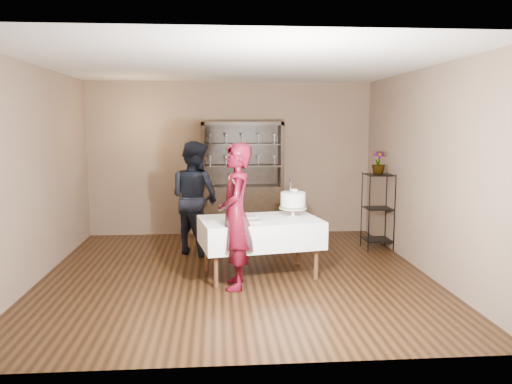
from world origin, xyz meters
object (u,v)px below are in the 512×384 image
(woman, at_px, (236,216))
(cake, at_px, (293,201))
(potted_plant, at_px, (378,163))
(plant_etagere, at_px, (378,208))
(cake_table, at_px, (260,232))
(man, at_px, (195,198))
(china_hutch, at_px, (243,199))

(woman, distance_m, cake, 0.99)
(potted_plant, bearing_deg, woman, -143.33)
(plant_etagere, relative_size, potted_plant, 3.30)
(plant_etagere, bearing_deg, cake_table, -147.31)
(plant_etagere, distance_m, cake, 1.91)
(cake_table, distance_m, man, 1.54)
(china_hutch, bearing_deg, cake_table, -87.41)
(woman, bearing_deg, potted_plant, 127.87)
(cake, bearing_deg, man, 141.08)
(china_hutch, height_order, woman, china_hutch)
(plant_etagere, distance_m, cake_table, 2.35)
(cake_table, distance_m, cake, 0.61)
(woman, distance_m, potted_plant, 2.90)
(cake_table, height_order, woman, woman)
(cake, bearing_deg, china_hutch, 104.39)
(cake_table, distance_m, woman, 0.63)
(plant_etagere, height_order, man, man)
(woman, xyz_separation_m, cake, (0.78, 0.59, 0.08))
(china_hutch, xyz_separation_m, woman, (-0.23, -2.77, 0.21))
(plant_etagere, height_order, cake, cake)
(man, bearing_deg, woman, 149.69)
(china_hutch, distance_m, potted_plant, 2.43)
(plant_etagere, distance_m, man, 2.87)
(plant_etagere, xyz_separation_m, woman, (-2.31, -1.71, 0.23))
(cake, bearing_deg, potted_plant, 36.37)
(china_hutch, bearing_deg, cake, -75.61)
(cake, bearing_deg, woman, -142.76)
(china_hutch, height_order, cake_table, china_hutch)
(man, bearing_deg, cake, -177.67)
(man, relative_size, cake, 3.39)
(cake_table, relative_size, man, 0.96)
(plant_etagere, xyz_separation_m, cake_table, (-1.97, -1.27, -0.08))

